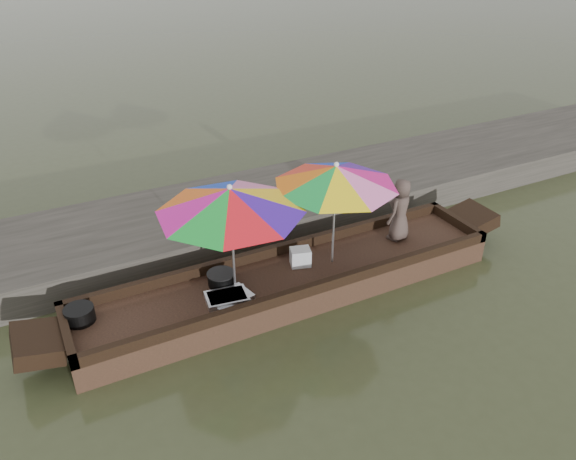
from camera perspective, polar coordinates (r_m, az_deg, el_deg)
name	(u,v)px	position (r m, az deg, el deg)	size (l,w,h in m)	color
water	(291,294)	(8.09, 0.33, -6.48)	(80.00, 80.00, 0.00)	#3C4327
dock	(232,214)	(9.67, -5.72, 1.60)	(22.00, 2.20, 0.50)	#2D2B26
boat_hull	(291,284)	(7.99, 0.33, -5.47)	(6.11, 1.20, 0.35)	black
cooking_pot	(80,315)	(7.44, -20.42, -8.06)	(0.37, 0.37, 0.19)	black
tray_crayfish	(227,298)	(7.38, -6.22, -6.89)	(0.54, 0.38, 0.09)	silver
tray_scallop	(230,298)	(7.41, -5.89, -6.88)	(0.54, 0.38, 0.06)	silver
charcoal_grill	(221,279)	(7.67, -6.80, -4.98)	(0.36, 0.36, 0.17)	black
supply_bag	(300,257)	(8.01, 1.26, -2.76)	(0.28, 0.22, 0.26)	silver
vendor	(400,210)	(8.65, 11.33, 2.05)	(0.49, 0.32, 0.99)	#453731
umbrella_bow	(232,240)	(7.18, -5.66, -1.02)	(1.89, 1.89, 1.55)	pink
umbrella_stern	(334,214)	(7.78, 4.71, 1.59)	(1.71, 1.71, 1.55)	#4F14A5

